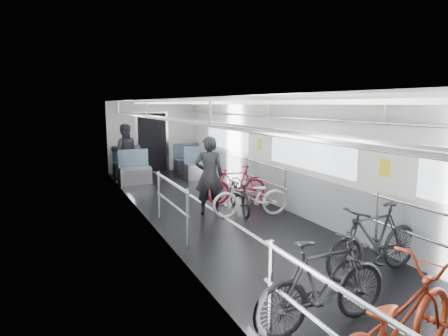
# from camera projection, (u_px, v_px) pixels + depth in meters

# --- Properties ---
(car_shell) EXTENTS (3.02, 14.01, 2.41)m
(car_shell) POSITION_uv_depth(u_px,v_px,m) (207.00, 157.00, 8.98)
(car_shell) COLOR black
(car_shell) RESTS_ON ground
(bike_left_near) EXTENTS (1.97, 1.08, 0.98)m
(bike_left_near) POSITION_uv_depth(u_px,v_px,m) (395.00, 324.00, 3.35)
(bike_left_near) COLOR #9F2F13
(bike_left_near) RESTS_ON floor
(bike_left_mid) EXTENTS (1.67, 0.51, 1.00)m
(bike_left_mid) POSITION_uv_depth(u_px,v_px,m) (323.00, 284.00, 4.09)
(bike_left_mid) COLOR black
(bike_left_mid) RESTS_ON floor
(bike_right_near) EXTENTS (1.69, 0.55, 1.00)m
(bike_right_near) POSITION_uv_depth(u_px,v_px,m) (374.00, 240.00, 5.40)
(bike_right_near) COLOR black
(bike_right_near) RESTS_ON floor
(bike_right_mid) EXTENTS (1.67, 0.82, 0.84)m
(bike_right_mid) POSITION_uv_depth(u_px,v_px,m) (251.00, 197.00, 8.24)
(bike_right_mid) COLOR silver
(bike_right_mid) RESTS_ON floor
(bike_right_far) EXTENTS (1.51, 0.56, 0.89)m
(bike_right_far) POSITION_uv_depth(u_px,v_px,m) (236.00, 185.00, 9.37)
(bike_right_far) COLOR #AA1523
(bike_right_far) RESTS_ON floor
(bike_aisle) EXTENTS (0.85, 1.69, 0.85)m
(bike_aisle) POSITION_uv_depth(u_px,v_px,m) (240.00, 193.00, 8.61)
(bike_aisle) COLOR black
(bike_aisle) RESTS_ON floor
(person_standing) EXTENTS (0.70, 0.57, 1.66)m
(person_standing) POSITION_uv_depth(u_px,v_px,m) (209.00, 176.00, 8.37)
(person_standing) COLOR black
(person_standing) RESTS_ON floor
(person_seated) EXTENTS (0.93, 0.78, 1.71)m
(person_seated) POSITION_uv_depth(u_px,v_px,m) (125.00, 152.00, 12.31)
(person_seated) COLOR #26252B
(person_seated) RESTS_ON floor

